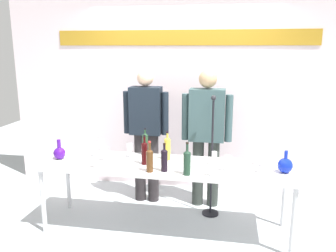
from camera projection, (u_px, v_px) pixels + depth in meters
ground_plane at (166, 228)px, 3.86m from camera, size 10.00×10.00×0.00m
back_wall at (183, 82)px, 4.74m from camera, size 4.95×0.11×3.00m
display_table at (165, 169)px, 3.71m from camera, size 2.69×0.69×0.75m
decanter_blue_left at (60, 153)px, 3.85m from camera, size 0.13×0.13×0.22m
decanter_blue_right at (285, 165)px, 3.43m from camera, size 0.15×0.15×0.23m
presenter_left at (146, 128)px, 4.38m from camera, size 0.58×0.22×1.71m
presenter_right at (207, 130)px, 4.24m from camera, size 0.62×0.22×1.71m
wine_bottle_0 at (167, 148)px, 3.82m from camera, size 0.07×0.07×0.32m
wine_bottle_1 at (145, 143)px, 3.98m from camera, size 0.07×0.07×0.32m
wine_bottle_2 at (150, 159)px, 3.45m from camera, size 0.07×0.07×0.32m
wine_bottle_3 at (187, 162)px, 3.36m from camera, size 0.07×0.07×0.33m
wine_bottle_4 at (164, 159)px, 3.46m from camera, size 0.07×0.07×0.29m
wine_bottle_5 at (145, 152)px, 3.67m from camera, size 0.07×0.07×0.32m
wine_glass_left_0 at (100, 143)px, 4.09m from camera, size 0.07×0.07×0.16m
wine_glass_left_1 at (95, 148)px, 3.95m from camera, size 0.06×0.06×0.14m
wine_glass_left_2 at (95, 158)px, 3.56m from camera, size 0.06×0.06×0.16m
wine_glass_left_3 at (105, 151)px, 3.79m from camera, size 0.07×0.07×0.16m
wine_glass_left_4 at (130, 148)px, 3.91m from camera, size 0.06×0.06×0.16m
wine_glass_right_0 at (227, 160)px, 3.47m from camera, size 0.07×0.07×0.16m
wine_glass_right_1 at (265, 163)px, 3.40m from camera, size 0.06×0.06×0.15m
wine_glass_right_2 at (212, 166)px, 3.34m from camera, size 0.06×0.06×0.14m
wine_glass_right_3 at (214, 156)px, 3.63m from camera, size 0.06×0.06×0.15m
wine_glass_right_4 at (258, 154)px, 3.66m from camera, size 0.06×0.06×0.17m
wine_glass_right_5 at (268, 158)px, 3.59m from camera, size 0.07×0.07×0.15m
microphone_stand at (211, 177)px, 4.09m from camera, size 0.20×0.20×1.45m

